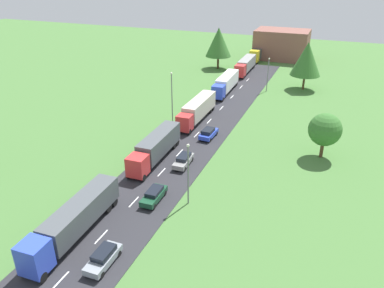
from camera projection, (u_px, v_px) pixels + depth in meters
road at (142, 193)px, 47.76m from camera, size 10.00×140.00×0.06m
lane_marking_centre at (123, 213)px, 43.91m from camera, size 0.16×119.40×0.01m
truck_lead at (74, 219)px, 39.54m from camera, size 2.89×14.23×3.58m
truck_second at (156, 147)px, 54.91m from camera, size 2.68×13.08×3.66m
truck_third at (197, 109)px, 68.64m from camera, size 2.51×13.66×3.72m
truck_fourth at (226, 83)px, 83.46m from camera, size 2.80×13.40×3.61m
truck_fifth at (245, 65)px, 98.24m from camera, size 2.70×13.72×3.47m
truck_sixth at (259, 52)px, 112.18m from camera, size 2.63×14.38×3.59m
car_second at (103, 258)px, 36.24m from camera, size 1.80×4.46×1.56m
car_third at (154, 195)px, 45.97m from camera, size 1.83×4.52×1.46m
car_fourth at (183, 160)px, 53.96m from camera, size 1.92×4.62×1.49m
car_fifth at (208, 133)px, 62.31m from camera, size 2.07×4.41×1.59m
lamppost_second at (188, 171)px, 43.95m from camera, size 0.36×0.36×7.92m
lamppost_third at (172, 95)px, 66.59m from camera, size 0.36×0.36×9.20m
lamppost_fourth at (268, 73)px, 83.38m from camera, size 0.36×0.36×7.46m
tree_oak at (307, 59)px, 83.34m from camera, size 6.63×6.63×10.60m
tree_maple at (219, 42)px, 100.05m from camera, size 6.76×6.76×10.76m
tree_pine at (325, 130)px, 54.77m from camera, size 4.78×4.78×6.81m
distant_building at (282, 44)px, 111.64m from camera, size 15.08×10.34×8.31m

